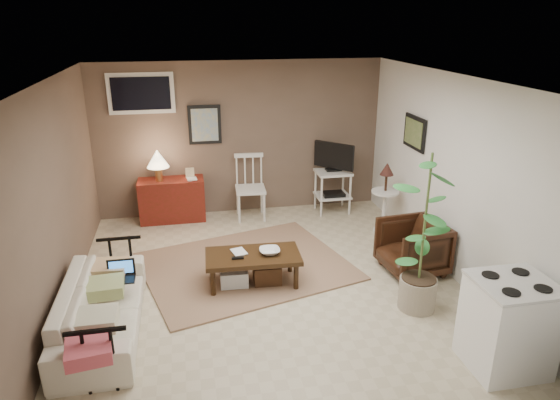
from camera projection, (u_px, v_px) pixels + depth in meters
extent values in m
plane|color=#C1B293|center=(268.00, 284.00, 5.97)|extent=(5.00, 5.00, 0.00)
cube|color=black|center=(205.00, 125.00, 7.64)|extent=(0.50, 0.03, 0.60)
cube|color=black|center=(415.00, 133.00, 6.81)|extent=(0.03, 0.60, 0.45)
cube|color=silver|center=(141.00, 93.00, 7.31)|extent=(0.96, 0.03, 0.60)
cube|color=#967157|center=(246.00, 266.00, 6.38)|extent=(2.90, 2.55, 0.02)
cube|color=#321E0D|center=(253.00, 256.00, 5.84)|extent=(1.13, 0.62, 0.06)
cylinder|color=#321E0D|center=(213.00, 283.00, 5.65)|extent=(0.06, 0.06, 0.35)
cylinder|color=#321E0D|center=(296.00, 277.00, 5.78)|extent=(0.06, 0.06, 0.35)
cylinder|color=#321E0D|center=(212.00, 266.00, 6.04)|extent=(0.06, 0.06, 0.35)
cylinder|color=#321E0D|center=(290.00, 260.00, 6.17)|extent=(0.06, 0.06, 0.35)
cube|color=black|center=(238.00, 258.00, 5.72)|extent=(0.14, 0.05, 0.02)
cube|color=#482A19|center=(267.00, 273.00, 5.95)|extent=(0.33, 0.29, 0.24)
cube|color=silver|center=(234.00, 277.00, 5.90)|extent=(0.33, 0.29, 0.20)
imported|color=silver|center=(100.00, 300.00, 4.96)|extent=(0.55, 1.87, 0.73)
cube|color=black|center=(121.00, 280.00, 5.22)|extent=(0.29, 0.20, 0.01)
cube|color=black|center=(121.00, 267.00, 5.28)|extent=(0.29, 0.01, 0.18)
cube|color=#3380E6|center=(121.00, 267.00, 5.27)|extent=(0.24, 0.00, 0.14)
cube|color=maroon|center=(172.00, 200.00, 7.76)|extent=(0.99, 0.44, 0.66)
cylinder|color=#B78246|center=(159.00, 174.00, 7.53)|extent=(0.11, 0.11, 0.22)
cone|color=#FFEAB7|center=(157.00, 158.00, 7.45)|extent=(0.33, 0.33, 0.26)
cube|color=tan|center=(190.00, 173.00, 7.69)|extent=(0.13, 0.02, 0.17)
cube|color=silver|center=(250.00, 189.00, 7.78)|extent=(0.48, 0.48, 0.04)
cylinder|color=silver|center=(239.00, 209.00, 7.66)|extent=(0.04, 0.04, 0.45)
cylinder|color=silver|center=(264.00, 208.00, 7.71)|extent=(0.04, 0.04, 0.45)
cylinder|color=silver|center=(238.00, 201.00, 8.02)|extent=(0.04, 0.04, 0.45)
cylinder|color=silver|center=(262.00, 199.00, 8.07)|extent=(0.04, 0.04, 0.45)
cube|color=silver|center=(249.00, 155.00, 7.80)|extent=(0.45, 0.07, 0.06)
cube|color=silver|center=(333.00, 172.00, 7.97)|extent=(0.54, 0.44, 0.04)
cube|color=silver|center=(332.00, 195.00, 8.11)|extent=(0.54, 0.44, 0.03)
cylinder|color=silver|center=(322.00, 196.00, 7.87)|extent=(0.04, 0.04, 0.69)
cylinder|color=silver|center=(350.00, 194.00, 7.95)|extent=(0.04, 0.04, 0.69)
cylinder|color=silver|center=(315.00, 189.00, 8.21)|extent=(0.04, 0.04, 0.69)
cylinder|color=silver|center=(343.00, 187.00, 8.30)|extent=(0.04, 0.04, 0.69)
cube|color=black|center=(333.00, 169.00, 7.95)|extent=(0.25, 0.14, 0.03)
cube|color=black|center=(334.00, 156.00, 7.88)|extent=(0.51, 0.53, 0.41)
cube|color=#E39C58|center=(334.00, 156.00, 7.88)|extent=(0.42, 0.43, 0.33)
cube|color=black|center=(333.00, 195.00, 8.06)|extent=(0.34, 0.25, 0.10)
cylinder|color=silver|center=(382.00, 230.00, 7.43)|extent=(0.28, 0.28, 0.03)
cylinder|color=silver|center=(384.00, 211.00, 7.33)|extent=(0.06, 0.06, 0.59)
cylinder|color=silver|center=(385.00, 192.00, 7.22)|extent=(0.40, 0.40, 0.03)
cylinder|color=black|center=(386.00, 182.00, 7.17)|extent=(0.04, 0.04, 0.26)
cone|color=#391B17|center=(387.00, 169.00, 7.10)|extent=(0.20, 0.20, 0.18)
imported|color=black|center=(413.00, 245.00, 6.15)|extent=(0.73, 0.77, 0.73)
cylinder|color=#A1937F|center=(417.00, 293.00, 5.43)|extent=(0.40, 0.40, 0.36)
cylinder|color=#4C602D|center=(425.00, 218.00, 5.13)|extent=(0.03, 0.03, 1.39)
cube|color=white|center=(508.00, 326.00, 4.44)|extent=(0.65, 0.60, 0.84)
cube|color=silver|center=(516.00, 284.00, 4.29)|extent=(0.67, 0.62, 0.03)
cylinder|color=black|center=(511.00, 292.00, 4.12)|extent=(0.15, 0.15, 0.01)
cylinder|color=black|center=(543.00, 289.00, 4.18)|extent=(0.15, 0.15, 0.01)
cylinder|color=black|center=(491.00, 275.00, 4.40)|extent=(0.15, 0.15, 0.01)
cylinder|color=black|center=(521.00, 272.00, 4.45)|extent=(0.15, 0.15, 0.01)
imported|color=#321E0D|center=(270.00, 244.00, 5.81)|extent=(0.24, 0.06, 0.24)
imported|color=#321E0D|center=(232.00, 246.00, 5.81)|extent=(0.15, 0.05, 0.21)
imported|color=#321E0D|center=(187.00, 174.00, 7.59)|extent=(0.15, 0.03, 0.20)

